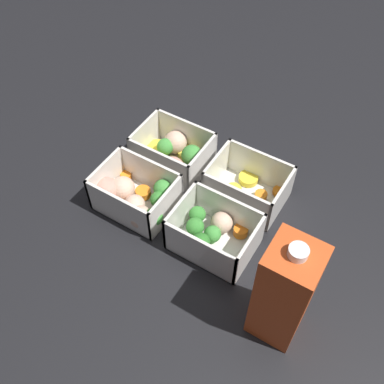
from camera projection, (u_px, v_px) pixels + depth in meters
The scene contains 6 objects.
ground_plane at pixel (192, 201), 0.80m from camera, with size 4.00×4.00×0.00m, color black.
container_near_left at pixel (246, 190), 0.78m from camera, with size 0.13×0.11×0.07m.
container_near_right at pixel (173, 155), 0.84m from camera, with size 0.14×0.12×0.07m.
container_far_left at pixel (212, 232), 0.73m from camera, with size 0.13×0.11×0.07m.
container_far_right at pixel (133, 197), 0.77m from camera, with size 0.14×0.11×0.07m.
juice_carton at pixel (284, 293), 0.58m from camera, with size 0.07×0.07×0.20m.
Camera 1 is at (-0.26, 0.42, 0.63)m, focal length 42.00 mm.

